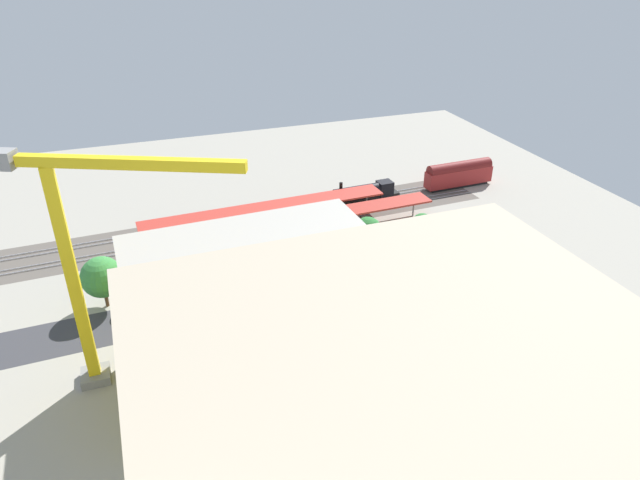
{
  "coord_description": "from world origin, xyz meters",
  "views": [
    {
      "loc": [
        22.13,
        81.86,
        51.4
      ],
      "look_at": [
        -7.04,
        0.79,
        5.2
      ],
      "focal_mm": 32.29,
      "sensor_mm": 36.0,
      "label": 1
    }
  ],
  "objects_px": {
    "platform_canopy_near": "(298,219)",
    "parked_car_3": "(226,310)",
    "passenger_coach": "(459,173)",
    "box_truck_0": "(182,307)",
    "box_truck_1": "(162,312)",
    "locomotive": "(367,193)",
    "tower_crane": "(87,255)",
    "construction_building": "(258,316)",
    "parked_car_0": "(362,284)",
    "traffic_light": "(289,252)",
    "parked_car_1": "(314,291)",
    "street_tree_1": "(151,271)",
    "street_tree_4": "(422,225)",
    "box_truck_2": "(315,287)",
    "parked_car_2": "(271,300)",
    "street_tree_2": "(159,268)",
    "street_tree_3": "(213,265)",
    "street_tree_5": "(102,277)",
    "street_tree_0": "(368,232)"
  },
  "relations": [
    {
      "from": "parked_car_1",
      "to": "street_tree_1",
      "type": "distance_m",
      "value": 25.61
    },
    {
      "from": "platform_canopy_near",
      "to": "box_truck_0",
      "type": "relative_size",
      "value": 6.11
    },
    {
      "from": "street_tree_1",
      "to": "street_tree_4",
      "type": "distance_m",
      "value": 47.35
    },
    {
      "from": "parked_car_0",
      "to": "parked_car_3",
      "type": "distance_m",
      "value": 22.29
    },
    {
      "from": "construction_building",
      "to": "street_tree_3",
      "type": "relative_size",
      "value": 4.74
    },
    {
      "from": "locomotive",
      "to": "street_tree_1",
      "type": "xyz_separation_m",
      "value": [
        46.98,
        23.33,
        3.14
      ]
    },
    {
      "from": "platform_canopy_near",
      "to": "parked_car_0",
      "type": "height_order",
      "value": "platform_canopy_near"
    },
    {
      "from": "street_tree_3",
      "to": "street_tree_4",
      "type": "xyz_separation_m",
      "value": [
        -37.78,
        0.17,
        0.79
      ]
    },
    {
      "from": "locomotive",
      "to": "tower_crane",
      "type": "distance_m",
      "value": 69.94
    },
    {
      "from": "parked_car_2",
      "to": "construction_building",
      "type": "xyz_separation_m",
      "value": [
        5.33,
        14.59,
        8.15
      ]
    },
    {
      "from": "passenger_coach",
      "to": "construction_building",
      "type": "distance_m",
      "value": 74.39
    },
    {
      "from": "passenger_coach",
      "to": "box_truck_0",
      "type": "height_order",
      "value": "passenger_coach"
    },
    {
      "from": "parked_car_0",
      "to": "street_tree_5",
      "type": "relative_size",
      "value": 0.54
    },
    {
      "from": "street_tree_3",
      "to": "street_tree_1",
      "type": "bearing_deg",
      "value": 0.09
    },
    {
      "from": "box_truck_0",
      "to": "box_truck_2",
      "type": "relative_size",
      "value": 1.06
    },
    {
      "from": "parked_car_2",
      "to": "box_truck_2",
      "type": "height_order",
      "value": "box_truck_2"
    },
    {
      "from": "platform_canopy_near",
      "to": "parked_car_3",
      "type": "xyz_separation_m",
      "value": [
        17.95,
        20.28,
        -3.01
      ]
    },
    {
      "from": "street_tree_1",
      "to": "traffic_light",
      "type": "distance_m",
      "value": 22.2
    },
    {
      "from": "construction_building",
      "to": "street_tree_1",
      "type": "distance_m",
      "value": 25.68
    },
    {
      "from": "street_tree_2",
      "to": "platform_canopy_near",
      "type": "bearing_deg",
      "value": -154.75
    },
    {
      "from": "box_truck_0",
      "to": "platform_canopy_near",
      "type": "bearing_deg",
      "value": -142.52
    },
    {
      "from": "parked_car_1",
      "to": "parked_car_3",
      "type": "height_order",
      "value": "parked_car_1"
    },
    {
      "from": "box_truck_0",
      "to": "parked_car_1",
      "type": "bearing_deg",
      "value": 176.48
    },
    {
      "from": "parked_car_3",
      "to": "street_tree_1",
      "type": "bearing_deg",
      "value": -40.11
    },
    {
      "from": "locomotive",
      "to": "box_truck_1",
      "type": "xyz_separation_m",
      "value": [
        46.57,
        29.94,
        -0.25
      ]
    },
    {
      "from": "parked_car_2",
      "to": "street_tree_5",
      "type": "xyz_separation_m",
      "value": [
        24.08,
        -8.33,
        4.41
      ]
    },
    {
      "from": "box_truck_0",
      "to": "box_truck_1",
      "type": "height_order",
      "value": "box_truck_0"
    },
    {
      "from": "parked_car_3",
      "to": "street_tree_3",
      "type": "xyz_separation_m",
      "value": [
        0.19,
        -8.24,
        3.49
      ]
    },
    {
      "from": "parked_car_2",
      "to": "tower_crane",
      "type": "distance_m",
      "value": 31.37
    },
    {
      "from": "street_tree_4",
      "to": "parked_car_3",
      "type": "bearing_deg",
      "value": 12.11
    },
    {
      "from": "box_truck_1",
      "to": "street_tree_0",
      "type": "relative_size",
      "value": 1.17
    },
    {
      "from": "parked_car_1",
      "to": "traffic_light",
      "type": "distance_m",
      "value": 8.49
    },
    {
      "from": "parked_car_3",
      "to": "street_tree_2",
      "type": "bearing_deg",
      "value": -42.41
    },
    {
      "from": "parked_car_3",
      "to": "street_tree_2",
      "type": "xyz_separation_m",
      "value": [
        8.53,
        -7.79,
        4.84
      ]
    },
    {
      "from": "parked_car_3",
      "to": "traffic_light",
      "type": "relative_size",
      "value": 0.68
    },
    {
      "from": "street_tree_0",
      "to": "street_tree_4",
      "type": "xyz_separation_m",
      "value": [
        -10.55,
        0.46,
        -0.3
      ]
    },
    {
      "from": "box_truck_1",
      "to": "box_truck_0",
      "type": "bearing_deg",
      "value": -179.61
    },
    {
      "from": "locomotive",
      "to": "tower_crane",
      "type": "height_order",
      "value": "tower_crane"
    },
    {
      "from": "parked_car_1",
      "to": "box_truck_1",
      "type": "xyz_separation_m",
      "value": [
        23.61,
        -1.25,
        0.75
      ]
    },
    {
      "from": "box_truck_0",
      "to": "street_tree_5",
      "type": "height_order",
      "value": "street_tree_5"
    },
    {
      "from": "box_truck_0",
      "to": "parked_car_3",
      "type": "bearing_deg",
      "value": 165.54
    },
    {
      "from": "street_tree_1",
      "to": "box_truck_2",
      "type": "bearing_deg",
      "value": 161.72
    },
    {
      "from": "box_truck_2",
      "to": "street_tree_1",
      "type": "bearing_deg",
      "value": -18.28
    },
    {
      "from": "parked_car_0",
      "to": "parked_car_3",
      "type": "xyz_separation_m",
      "value": [
        22.29,
        -0.18,
        -0.0
      ]
    },
    {
      "from": "parked_car_2",
      "to": "platform_canopy_near",
      "type": "bearing_deg",
      "value": -118.46
    },
    {
      "from": "parked_car_2",
      "to": "street_tree_5",
      "type": "height_order",
      "value": "street_tree_5"
    },
    {
      "from": "construction_building",
      "to": "tower_crane",
      "type": "xyz_separation_m",
      "value": [
        18.45,
        -4.76,
        9.79
      ]
    },
    {
      "from": "street_tree_3",
      "to": "traffic_light",
      "type": "bearing_deg",
      "value": 178.13
    },
    {
      "from": "locomotive",
      "to": "construction_building",
      "type": "relative_size",
      "value": 0.51
    },
    {
      "from": "box_truck_2",
      "to": "traffic_light",
      "type": "distance_m",
      "value": 8.25
    }
  ]
}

